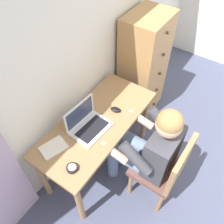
% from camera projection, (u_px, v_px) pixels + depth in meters
% --- Properties ---
extents(wall_back, '(4.80, 0.05, 2.50)m').
position_uv_depth(wall_back, '(88.00, 38.00, 2.09)').
color(wall_back, silver).
rests_on(wall_back, ground_plane).
extents(desk, '(1.25, 0.56, 0.73)m').
position_uv_depth(desk, '(97.00, 129.00, 2.23)').
color(desk, '#9E754C').
rests_on(desk, ground_plane).
extents(dresser, '(0.53, 0.44, 1.28)m').
position_uv_depth(dresser, '(143.00, 67.00, 2.80)').
color(dresser, tan).
rests_on(dresser, ground_plane).
extents(chair, '(0.42, 0.41, 0.87)m').
position_uv_depth(chair, '(165.00, 168.00, 2.11)').
color(chair, brown).
rests_on(chair, ground_plane).
extents(person_seated, '(0.53, 0.59, 1.19)m').
position_uv_depth(person_seated, '(149.00, 147.00, 2.04)').
color(person_seated, '#6B84AD').
rests_on(person_seated, ground_plane).
extents(laptop, '(0.36, 0.27, 0.24)m').
position_uv_depth(laptop, '(87.00, 123.00, 2.07)').
color(laptop, silver).
rests_on(laptop, desk).
extents(computer_mouse, '(0.08, 0.11, 0.03)m').
position_uv_depth(computer_mouse, '(116.00, 110.00, 2.22)').
color(computer_mouse, black).
rests_on(computer_mouse, desk).
extents(desk_clock, '(0.09, 0.09, 0.03)m').
position_uv_depth(desk_clock, '(72.00, 168.00, 1.83)').
color(desk_clock, black).
rests_on(desk_clock, desk).
extents(notebook_pad, '(0.25, 0.21, 0.01)m').
position_uv_depth(notebook_pad, '(53.00, 147.00, 1.96)').
color(notebook_pad, silver).
rests_on(notebook_pad, desk).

